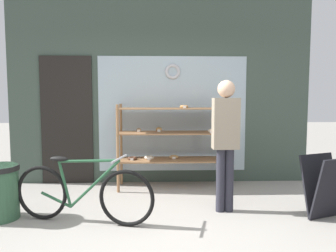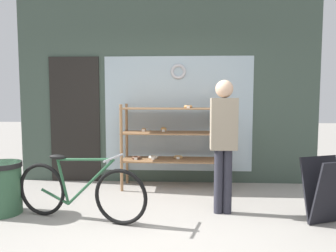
# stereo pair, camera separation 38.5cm
# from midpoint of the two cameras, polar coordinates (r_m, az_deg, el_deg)

# --- Properties ---
(ground_plane) EXTENTS (30.00, 30.00, 0.00)m
(ground_plane) POSITION_cam_midpoint_polar(r_m,az_deg,el_deg) (3.47, 0.69, -19.35)
(ground_plane) COLOR gray
(storefront_facade) EXTENTS (4.98, 0.13, 3.58)m
(storefront_facade) POSITION_cam_midpoint_polar(r_m,az_deg,el_deg) (5.48, 1.29, 8.20)
(storefront_facade) COLOR #3D4C42
(storefront_facade) RESTS_ON ground_plane
(display_case) EXTENTS (1.69, 0.50, 1.32)m
(display_case) POSITION_cam_midpoint_polar(r_m,az_deg,el_deg) (5.13, 3.49, -1.91)
(display_case) COLOR #8E6642
(display_case) RESTS_ON ground_plane
(bicycle) EXTENTS (1.64, 0.55, 0.77)m
(bicycle) POSITION_cam_midpoint_polar(r_m,az_deg,el_deg) (3.97, -12.52, -10.99)
(bicycle) COLOR black
(bicycle) RESTS_ON ground_plane
(sandwich_board) EXTENTS (0.61, 0.54, 0.74)m
(sandwich_board) POSITION_cam_midpoint_polar(r_m,az_deg,el_deg) (4.28, 28.49, -9.89)
(sandwich_board) COLOR black
(sandwich_board) RESTS_ON ground_plane
(pedestrian) EXTENTS (0.32, 0.22, 1.64)m
(pedestrian) POSITION_cam_midpoint_polar(r_m,az_deg,el_deg) (4.07, 12.36, -1.68)
(pedestrian) COLOR #282833
(pedestrian) RESTS_ON ground_plane
(trash_bin) EXTENTS (0.49, 0.49, 0.64)m
(trash_bin) POSITION_cam_midpoint_polar(r_m,az_deg,el_deg) (4.47, -24.82, -9.48)
(trash_bin) COLOR #2D5138
(trash_bin) RESTS_ON ground_plane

